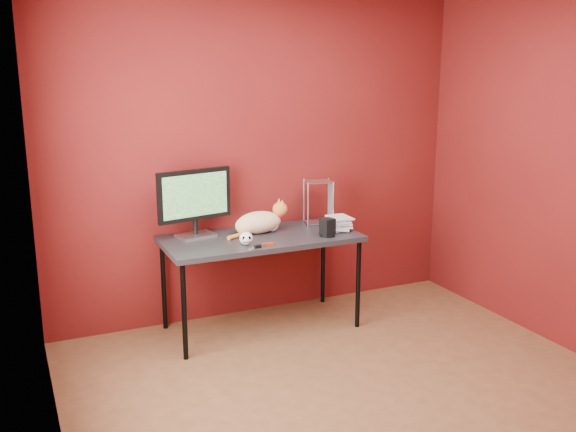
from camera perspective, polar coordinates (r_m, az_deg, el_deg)
name	(u,v)px	position (r m, az deg, el deg)	size (l,w,h in m)	color
room	(375,172)	(3.65, 7.73, 3.86)	(3.52, 3.52, 2.61)	brown
desk	(261,242)	(4.94, -2.44, -2.37)	(1.50, 0.70, 0.75)	black
monitor	(195,200)	(4.89, -8.30, 1.44)	(0.60, 0.24, 0.52)	silver
cat	(259,222)	(5.00, -2.57, -0.53)	(0.54, 0.22, 0.26)	orange
skull_mug	(246,238)	(4.69, -3.74, -1.99)	(0.10, 0.10, 0.10)	white
speaker	(327,228)	(4.92, 3.52, -1.08)	(0.12, 0.12, 0.14)	black
book_stack	(330,161)	(5.03, 3.73, 4.88)	(0.24, 0.27, 1.10)	beige
wire_rack	(318,202)	(5.28, 2.72, 1.25)	(0.25, 0.22, 0.36)	silver
pocket_knife	(268,244)	(4.69, -1.78, -2.51)	(0.08, 0.02, 0.02)	#9F230C
black_gadget	(258,246)	(4.62, -2.70, -2.72)	(0.05, 0.03, 0.02)	black
washer	(251,248)	(4.60, -3.30, -2.90)	(0.05, 0.05, 0.00)	silver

